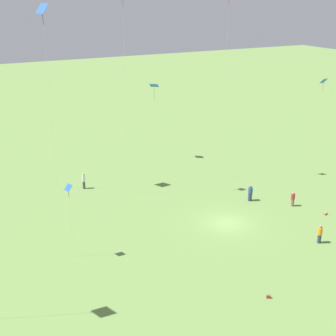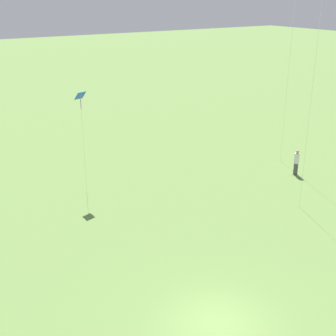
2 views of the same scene
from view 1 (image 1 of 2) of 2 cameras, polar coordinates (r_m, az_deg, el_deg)
ground_plane at (r=45.01m, az=7.22°, el=-6.69°), size 240.00×240.00×0.00m
person_0 at (r=43.07m, az=18.02°, el=-7.67°), size 0.53×0.53×1.70m
person_1 at (r=52.76m, az=-10.25°, el=-1.56°), size 0.41×0.41×1.81m
person_3 at (r=49.46m, az=14.97°, el=-3.67°), size 0.54×0.54×1.57m
person_4 at (r=49.72m, az=9.99°, el=-3.06°), size 0.65×0.65×1.71m
kite_0 at (r=37.53m, az=-12.03°, el=-2.76°), size 0.58×0.71×6.45m
kite_1 at (r=49.53m, az=-15.04°, el=17.46°), size 1.23×1.45×19.53m
kite_2 at (r=51.65m, az=7.34°, el=17.81°), size 0.70×0.52×20.44m
kite_3 at (r=65.98m, az=18.41°, el=9.73°), size 0.94×0.73×9.93m
kite_4 at (r=46.78m, az=-5.49°, el=17.90°), size 0.67×0.81×20.63m
kite_6 at (r=59.28m, az=-1.70°, el=9.74°), size 1.38×1.36×9.93m
picnic_bag_0 at (r=35.42m, az=12.15°, el=-15.08°), size 0.34×0.28×0.23m
picnic_bag_1 at (r=48.79m, az=18.60°, el=-5.27°), size 0.46×0.36×0.23m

